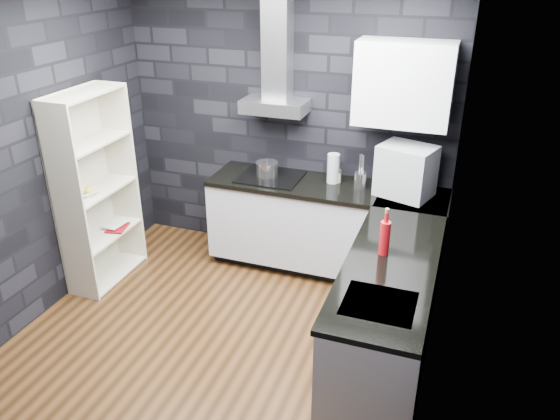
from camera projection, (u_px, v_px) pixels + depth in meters
The scene contains 27 objects.
ground at pixel (221, 336), 4.46m from camera, with size 3.20×3.20×0.00m, color #492B14.
wall_back at pixel (287, 123), 5.27m from camera, with size 3.20×0.05×2.70m, color black.
wall_front at pixel (56, 313), 2.50m from camera, with size 3.20×0.05×2.70m, color black.
wall_left at pixel (30, 158), 4.38m from camera, with size 0.05×3.20×2.70m, color black.
wall_right at pixel (448, 218), 3.39m from camera, with size 0.05×3.20×2.70m, color black.
toekick_back at pixel (324, 262), 5.43m from camera, with size 2.18×0.50×0.10m, color black.
toekick_right at pixel (388, 361), 4.12m from camera, with size 0.50×1.78×0.10m, color black.
counter_back_cab at pixel (325, 225), 5.21m from camera, with size 2.20×0.60×0.76m, color #B7B6BB.
counter_right_cab at pixel (387, 313), 3.95m from camera, with size 0.60×1.80×0.76m, color #B7B6BB.
counter_back_top at pixel (326, 187), 5.03m from camera, with size 2.20×0.62×0.04m, color black.
counter_right_top at pixel (391, 266), 3.78m from camera, with size 0.62×1.80×0.04m, color black.
counter_corner_top at pixel (414, 199), 4.80m from camera, with size 0.62×0.62×0.04m, color black.
hood_body at pixel (275, 106), 5.03m from camera, with size 0.60×0.34×0.12m, color #ACABB0.
hood_chimney at pixel (277, 48), 4.87m from camera, with size 0.24×0.20×0.90m, color #ACABB0.
upper_cabinet at pixel (404, 84), 4.55m from camera, with size 0.80×0.35×0.70m, color white.
cooktop at pixel (271, 177), 5.20m from camera, with size 0.58×0.50×0.01m, color black.
sink_rim at pixel (379, 304), 3.34m from camera, with size 0.44×0.40×0.01m, color #ACABB0.
pot at pixel (267, 169), 5.19m from camera, with size 0.20×0.20×0.12m, color silver.
glass_vase at pixel (333, 168), 5.03m from camera, with size 0.11×0.11×0.28m, color #B2BDC1.
storage_jar at pixel (336, 177), 5.08m from camera, with size 0.09×0.09×0.11m, color tan.
utensil_crock at pixel (360, 180), 4.95m from camera, with size 0.11×0.11×0.14m, color silver.
appliance_garage at pixel (406, 171), 4.73m from camera, with size 0.45×0.35×0.45m, color #A8ABAE.
red_bottle at pixel (385, 238), 3.83m from camera, with size 0.07×0.07×0.25m, color #B50F16.
bookshelf at pixel (97, 190), 4.92m from camera, with size 0.34×0.80×1.80m, color beige.
fruit_bowl at pixel (86, 192), 4.79m from camera, with size 0.20×0.20×0.05m, color white.
book_red at pixel (107, 218), 5.16m from camera, with size 0.17×0.02×0.23m, color maroon.
book_second at pixel (108, 213), 5.19m from camera, with size 0.16×0.02×0.21m, color #B2B2B2.
Camera 1 is at (1.66, -3.22, 2.85)m, focal length 35.00 mm.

